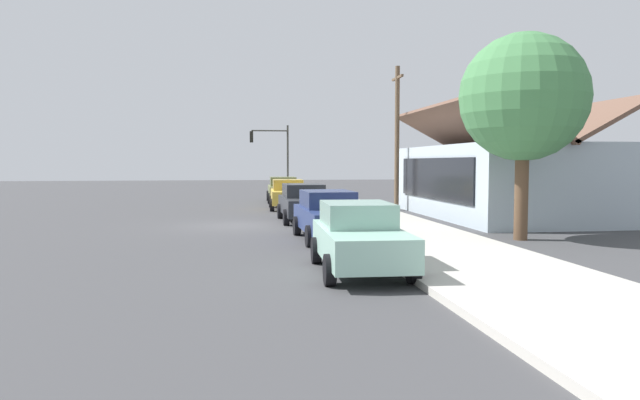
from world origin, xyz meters
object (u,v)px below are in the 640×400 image
Objects in this scene: shade_tree at (523,98)px; utility_pole_wooden at (397,135)px; car_seafoam at (359,237)px; car_olive at (283,189)px; car_navy at (329,215)px; car_mustard at (288,194)px; car_charcoal at (304,202)px; fire_hydrant_red at (338,210)px; traffic_light_main at (273,149)px.

shade_tree is 0.89× the size of utility_pole_wooden.
utility_pole_wooden reaches higher than car_seafoam.
shade_tree is at bearing 128.21° from car_seafoam.
car_navy is at bearing 1.87° from car_olive.
car_charcoal is (6.66, 0.11, 0.00)m from car_mustard.
utility_pole_wooden is 7.29m from fire_hydrant_red.
shade_tree is at bearing 79.49° from car_navy.
car_mustard reaches higher than fire_hydrant_red.
car_olive is 5.68m from traffic_light_main.
car_charcoal and car_seafoam have the same top height.
fire_hydrant_red is (-11.44, 1.52, -0.32)m from car_seafoam.
car_navy is (12.73, 0.23, 0.00)m from car_mustard.
car_seafoam is 17.65m from utility_pole_wooden.
utility_pole_wooden is (1.90, 5.54, 3.11)m from car_mustard.
traffic_light_main is at bearing -155.75° from utility_pole_wooden.
car_olive is 0.99× the size of car_charcoal.
fire_hydrant_red is at bearing 14.79° from car_mustard.
car_charcoal is 11.71m from car_seafoam.
car_mustard is 6.35× the size of fire_hydrant_red.
car_charcoal is 7.87m from utility_pole_wooden.
car_mustard is (5.67, -0.19, -0.00)m from car_olive.
utility_pole_wooden is (-16.47, 5.52, 3.12)m from car_seafoam.
utility_pole_wooden reaches higher than car_navy.
car_charcoal reaches higher than fire_hydrant_red.
car_seafoam is 8.77m from shade_tree.
shade_tree is at bearing 35.74° from fire_hydrant_red.
car_charcoal is 6.69× the size of fire_hydrant_red.
fire_hydrant_red is at bearing -144.26° from shade_tree.
shade_tree reaches higher than car_mustard.
car_olive is 5.67m from car_mustard.
fire_hydrant_red is (17.60, 1.66, -2.99)m from traffic_light_main.
utility_pole_wooden is at bearing 73.37° from car_mustard.
shade_tree reaches higher than car_charcoal.
car_charcoal is 17.53m from traffic_light_main.
car_navy is 0.91× the size of traffic_light_main.
utility_pole_wooden reaches higher than car_mustard.
car_charcoal is at bearing -138.16° from shade_tree.
car_navy is 6.63× the size of fire_hydrant_red.
car_seafoam is at bearing -53.70° from shade_tree.
shade_tree reaches higher than traffic_light_main.
car_olive is 0.90× the size of traffic_light_main.
traffic_light_main reaches higher than car_mustard.
shade_tree reaches higher than car_olive.
car_mustard is 11.00m from traffic_light_main.
car_charcoal is 0.63× the size of utility_pole_wooden.
car_navy is at bearing -26.13° from utility_pole_wooden.
car_mustard is at bearing -178.04° from car_seafoam.
car_mustard is 0.67× the size of shade_tree.
car_seafoam is 11.55m from fire_hydrant_red.
car_olive is at bearing -144.76° from utility_pole_wooden.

